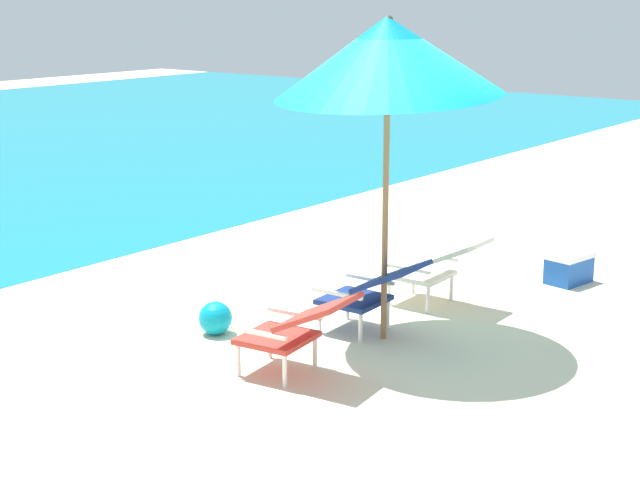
% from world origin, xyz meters
% --- Properties ---
extents(ground_plane, '(40.00, 40.00, 0.00)m').
position_xyz_m(ground_plane, '(0.00, 4.00, 0.00)').
color(ground_plane, beige).
extents(lounge_chair_left, '(0.65, 0.94, 0.68)m').
position_xyz_m(lounge_chair_left, '(-1.12, -0.37, 0.40)').
color(lounge_chair_left, red).
rests_on(lounge_chair_left, ground_plane).
extents(lounge_chair_center, '(0.58, 0.90, 0.68)m').
position_xyz_m(lounge_chair_center, '(0.00, -0.27, 0.40)').
color(lounge_chair_center, navy).
rests_on(lounge_chair_center, ground_plane).
extents(lounge_chair_right, '(0.57, 0.89, 0.68)m').
position_xyz_m(lounge_chair_right, '(1.01, -0.30, 0.40)').
color(lounge_chair_right, silver).
rests_on(lounge_chair_right, ground_plane).
extents(beach_umbrella_center, '(2.18, 2.15, 2.73)m').
position_xyz_m(beach_umbrella_center, '(-0.02, -0.41, 2.36)').
color(beach_umbrella_center, olive).
rests_on(beach_umbrella_center, ground_plane).
extents(beach_ball, '(0.29, 0.29, 0.29)m').
position_xyz_m(beach_ball, '(-0.82, 0.78, 0.14)').
color(beach_ball, '#0A93AD').
rests_on(beach_ball, ground_plane).
extents(cooler_box, '(0.52, 0.40, 0.32)m').
position_xyz_m(cooler_box, '(2.50, -0.95, 0.16)').
color(cooler_box, '#194CA5').
rests_on(cooler_box, ground_plane).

